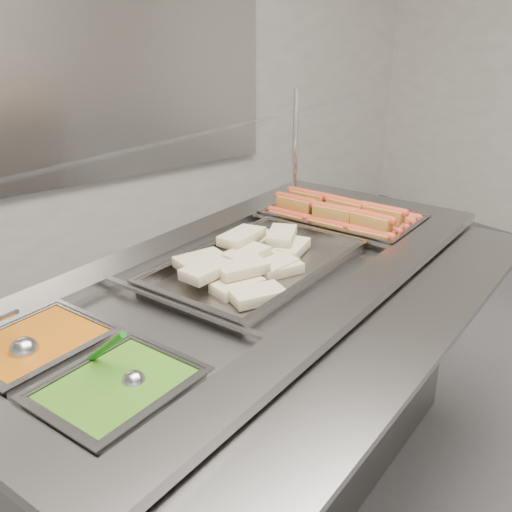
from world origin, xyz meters
TOP-DOWN VIEW (x-y plane):
  - back_panel at (0.00, 2.45)m, footprint 3.00×0.04m
  - steam_counter at (-0.07, 0.50)m, footprint 1.89×1.21m
  - tray_rail at (0.06, 0.04)m, footprint 1.67×0.76m
  - sneeze_guard at (-0.12, 0.69)m, footprint 1.55×0.67m
  - pan_hotdogs at (0.49, 0.65)m, footprint 0.44×0.58m
  - pan_wraps at (-0.01, 0.51)m, footprint 0.71×0.53m
  - pan_beans at (-0.68, 0.47)m, footprint 0.33×0.29m
  - pan_peas at (-0.61, 0.21)m, footprint 0.33×0.29m
  - hotdogs_in_buns at (0.48, 0.64)m, footprint 0.39×0.51m
  - tortilla_wraps at (-0.02, 0.53)m, footprint 0.50×0.42m
  - ladle at (-0.71, 0.44)m, footprint 0.08×0.18m
  - serving_spoon at (-0.58, 0.21)m, footprint 0.07×0.16m

SIDE VIEW (x-z plane):
  - steam_counter at x=-0.07m, z-range 0.00..0.83m
  - tray_rail at x=0.06m, z-range 0.76..0.81m
  - pan_hotdogs at x=0.49m, z-range 0.75..0.84m
  - pan_beans at x=-0.68m, z-range 0.75..0.84m
  - pan_peas at x=-0.61m, z-range 0.75..0.84m
  - pan_wraps at x=-0.01m, z-range 0.78..0.84m
  - hotdogs_in_buns at x=0.48m, z-range 0.78..0.89m
  - ladle at x=-0.71m, z-range 0.77..0.91m
  - tortilla_wraps at x=-0.02m, z-range 0.80..0.89m
  - serving_spoon at x=-0.58m, z-range 0.77..0.91m
  - sneeze_guard at x=-0.12m, z-range 0.97..1.38m
  - back_panel at x=0.00m, z-range 0.60..1.80m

